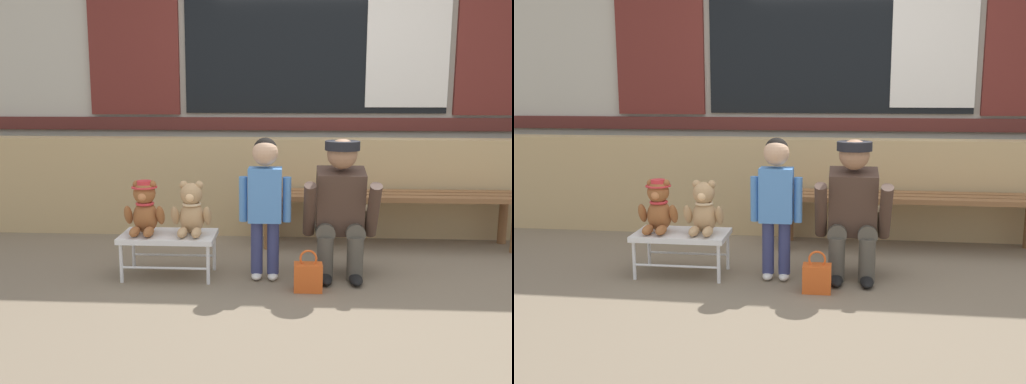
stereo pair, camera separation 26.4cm
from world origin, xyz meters
TOP-DOWN VIEW (x-y plane):
  - ground_plane at (0.00, 0.00)m, footprint 60.00×60.00m
  - brick_low_wall at (0.00, 1.43)m, footprint 7.95×0.25m
  - shop_facade at (0.00, 1.94)m, footprint 8.12×0.26m
  - wooden_bench_long at (0.58, 1.06)m, footprint 2.10×0.40m
  - small_display_bench at (-1.04, 0.20)m, footprint 0.64×0.36m
  - teddy_bear_with_hat at (-1.20, 0.20)m, footprint 0.28×0.27m
  - teddy_bear_plain at (-0.88, 0.20)m, footprint 0.28×0.26m
  - child_standing at (-0.38, 0.18)m, footprint 0.35×0.18m
  - adult_crouching at (0.13, 0.27)m, footprint 0.50×0.49m
  - handbag_on_ground at (-0.10, -0.04)m, footprint 0.18×0.11m

SIDE VIEW (x-z plane):
  - ground_plane at x=0.00m, z-range 0.00..0.00m
  - handbag_on_ground at x=-0.10m, z-range -0.04..0.23m
  - small_display_bench at x=-1.04m, z-range 0.12..0.42m
  - wooden_bench_long at x=0.58m, z-range 0.15..0.59m
  - brick_low_wall at x=0.00m, z-range 0.00..0.85m
  - teddy_bear_plain at x=-0.88m, z-range 0.28..0.65m
  - teddy_bear_with_hat at x=-1.20m, z-range 0.29..0.65m
  - adult_crouching at x=0.13m, z-range 0.01..0.96m
  - child_standing at x=-0.38m, z-range 0.11..1.07m
  - shop_facade at x=0.00m, z-range 0.01..3.32m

